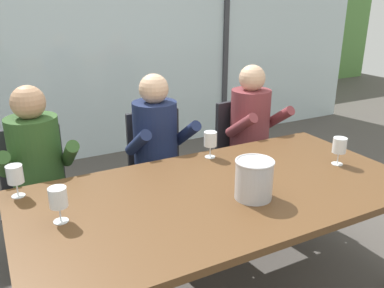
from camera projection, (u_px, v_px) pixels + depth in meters
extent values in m
plane|color=#4C4742|center=(155.00, 220.00, 3.26)|extent=(14.00, 14.00, 0.00)
cube|color=silver|center=(90.00, 39.00, 4.17)|extent=(7.37, 0.03, 2.60)
cube|color=#38383D|center=(226.00, 33.00, 4.88)|extent=(0.06, 0.06, 2.60)
cube|color=#568942|center=(44.00, 35.00, 6.93)|extent=(13.37, 2.40, 2.18)
cube|color=brown|center=(222.00, 193.00, 2.19)|extent=(2.17, 1.09, 0.04)
cylinder|color=brown|center=(29.00, 256.00, 2.25)|extent=(0.07, 0.07, 0.68)
cylinder|color=brown|center=(298.00, 184.00, 3.12)|extent=(0.07, 0.07, 0.68)
cube|color=#232328|center=(38.00, 199.00, 2.63)|extent=(0.46, 0.46, 0.03)
cube|color=#232328|center=(31.00, 157.00, 2.73)|extent=(0.42, 0.06, 0.42)
cylinder|color=#232328|center=(13.00, 252.00, 2.48)|extent=(0.04, 0.04, 0.45)
cylinder|color=#232328|center=(75.00, 238.00, 2.63)|extent=(0.04, 0.04, 0.45)
cylinder|color=#232328|center=(11.00, 222.00, 2.80)|extent=(0.04, 0.04, 0.45)
cylinder|color=#232328|center=(67.00, 211.00, 2.95)|extent=(0.04, 0.04, 0.45)
cube|color=#232328|center=(163.00, 173.00, 3.02)|extent=(0.46, 0.46, 0.03)
cube|color=#232328|center=(153.00, 137.00, 3.11)|extent=(0.42, 0.06, 0.42)
cylinder|color=#232328|center=(149.00, 218.00, 2.86)|extent=(0.04, 0.04, 0.45)
cylinder|color=#232328|center=(197.00, 207.00, 3.01)|extent=(0.04, 0.04, 0.45)
cylinder|color=#232328|center=(133.00, 195.00, 3.19)|extent=(0.04, 0.04, 0.45)
cylinder|color=#232328|center=(177.00, 186.00, 3.34)|extent=(0.04, 0.04, 0.45)
cube|color=#232328|center=(250.00, 155.00, 3.36)|extent=(0.50, 0.50, 0.03)
cube|color=#232328|center=(236.00, 124.00, 3.43)|extent=(0.42, 0.09, 0.42)
cylinder|color=#232328|center=(248.00, 195.00, 3.19)|extent=(0.04, 0.04, 0.45)
cylinder|color=#232328|center=(281.00, 183.00, 3.40)|extent=(0.04, 0.04, 0.45)
cylinder|color=#232328|center=(218.00, 179.00, 3.48)|extent=(0.04, 0.04, 0.45)
cylinder|color=#232328|center=(250.00, 168.00, 3.69)|extent=(0.04, 0.04, 0.45)
cylinder|color=#2D5123|center=(36.00, 157.00, 2.55)|extent=(0.32, 0.32, 0.52)
sphere|color=tan|center=(28.00, 102.00, 2.43)|extent=(0.21, 0.21, 0.21)
cube|color=#47423D|center=(30.00, 210.00, 2.43)|extent=(0.13, 0.40, 0.13)
cube|color=#47423D|center=(61.00, 203.00, 2.51)|extent=(0.13, 0.40, 0.13)
cylinder|color=#47423D|center=(41.00, 263.00, 2.35)|extent=(0.10, 0.10, 0.48)
cylinder|color=#47423D|center=(72.00, 255.00, 2.43)|extent=(0.10, 0.10, 0.48)
cylinder|color=#2D5123|center=(4.00, 165.00, 2.36)|extent=(0.08, 0.32, 0.26)
cylinder|color=#2D5123|center=(70.00, 154.00, 2.52)|extent=(0.08, 0.32, 0.26)
cylinder|color=#192347|center=(155.00, 137.00, 2.91)|extent=(0.34, 0.34, 0.52)
sphere|color=#DBAD89|center=(154.00, 89.00, 2.79)|extent=(0.21, 0.21, 0.21)
cube|color=#47423D|center=(158.00, 182.00, 2.79)|extent=(0.15, 0.41, 0.13)
cube|color=#47423D|center=(180.00, 177.00, 2.88)|extent=(0.15, 0.41, 0.13)
cylinder|color=#47423D|center=(172.00, 227.00, 2.72)|extent=(0.10, 0.10, 0.48)
cylinder|color=#47423D|center=(195.00, 220.00, 2.81)|extent=(0.10, 0.10, 0.48)
cylinder|color=#192347|center=(138.00, 143.00, 2.71)|extent=(0.10, 0.33, 0.26)
cylinder|color=#192347|center=(186.00, 134.00, 2.90)|extent=(0.10, 0.33, 0.26)
cylinder|color=brown|center=(250.00, 121.00, 3.28)|extent=(0.34, 0.34, 0.52)
sphere|color=#DBAD89|center=(252.00, 78.00, 3.15)|extent=(0.21, 0.21, 0.21)
cube|color=#47423D|center=(256.00, 161.00, 3.16)|extent=(0.16, 0.41, 0.13)
cube|color=#47423D|center=(273.00, 156.00, 3.25)|extent=(0.16, 0.41, 0.13)
cylinder|color=#47423D|center=(271.00, 200.00, 3.09)|extent=(0.10, 0.10, 0.48)
cylinder|color=#47423D|center=(288.00, 194.00, 3.18)|extent=(0.10, 0.10, 0.48)
cylinder|color=brown|center=(241.00, 126.00, 3.08)|extent=(0.10, 0.33, 0.26)
cylinder|color=brown|center=(278.00, 118.00, 3.27)|extent=(0.10, 0.33, 0.26)
cylinder|color=#B7B7BC|center=(254.00, 180.00, 2.06)|extent=(0.20, 0.20, 0.20)
torus|color=silver|center=(255.00, 161.00, 2.02)|extent=(0.20, 0.20, 0.01)
cylinder|color=silver|center=(210.00, 157.00, 2.62)|extent=(0.07, 0.07, 0.00)
cylinder|color=silver|center=(210.00, 151.00, 2.61)|extent=(0.01, 0.01, 0.07)
cylinder|color=silver|center=(210.00, 139.00, 2.58)|extent=(0.08, 0.08, 0.09)
cylinder|color=maroon|center=(210.00, 143.00, 2.59)|extent=(0.07, 0.07, 0.04)
cylinder|color=silver|center=(337.00, 164.00, 2.51)|extent=(0.07, 0.07, 0.00)
cylinder|color=silver|center=(338.00, 158.00, 2.50)|extent=(0.01, 0.01, 0.07)
cylinder|color=silver|center=(340.00, 145.00, 2.47)|extent=(0.08, 0.08, 0.09)
cylinder|color=#560C1E|center=(339.00, 149.00, 2.48)|extent=(0.07, 0.07, 0.04)
cylinder|color=silver|center=(61.00, 221.00, 1.87)|extent=(0.07, 0.07, 0.00)
cylinder|color=silver|center=(60.00, 214.00, 1.85)|extent=(0.01, 0.01, 0.07)
cylinder|color=silver|center=(58.00, 197.00, 1.83)|extent=(0.08, 0.08, 0.09)
cylinder|color=maroon|center=(59.00, 202.00, 1.83)|extent=(0.07, 0.07, 0.04)
cylinder|color=silver|center=(18.00, 196.00, 2.11)|extent=(0.07, 0.07, 0.00)
cylinder|color=silver|center=(17.00, 189.00, 2.09)|extent=(0.01, 0.01, 0.07)
cylinder|color=silver|center=(15.00, 174.00, 2.06)|extent=(0.08, 0.08, 0.09)
cylinder|color=maroon|center=(16.00, 179.00, 2.07)|extent=(0.07, 0.07, 0.04)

